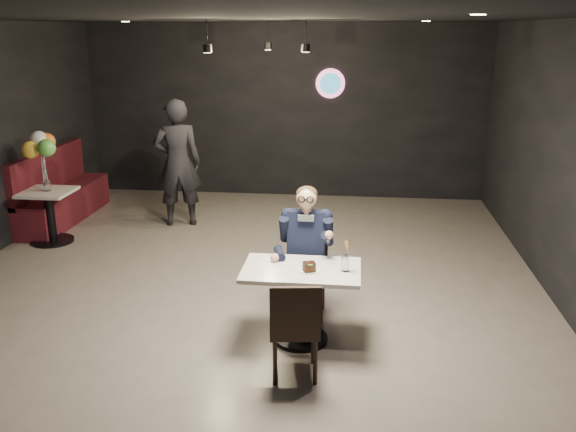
# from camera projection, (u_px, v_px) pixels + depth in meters

# --- Properties ---
(floor) EXTENTS (9.00, 9.00, 0.00)m
(floor) POSITION_uv_depth(u_px,v_px,m) (237.00, 297.00, 6.85)
(floor) COLOR gray
(floor) RESTS_ON ground
(wall_sign) EXTENTS (0.50, 0.06, 0.50)m
(wall_sign) POSITION_uv_depth(u_px,v_px,m) (330.00, 83.00, 10.42)
(wall_sign) COLOR pink
(wall_sign) RESTS_ON floor
(pendant_lights) EXTENTS (1.40, 1.20, 0.36)m
(pendant_lights) POSITION_uv_depth(u_px,v_px,m) (261.00, 30.00, 7.91)
(pendant_lights) COLOR black
(pendant_lights) RESTS_ON floor
(main_table) EXTENTS (1.10, 0.70, 0.75)m
(main_table) POSITION_uv_depth(u_px,v_px,m) (301.00, 305.00, 5.79)
(main_table) COLOR silver
(main_table) RESTS_ON floor
(chair_far) EXTENTS (0.42, 0.46, 0.92)m
(chair_far) POSITION_uv_depth(u_px,v_px,m) (306.00, 274.00, 6.29)
(chair_far) COLOR black
(chair_far) RESTS_ON floor
(chair_near) EXTENTS (0.48, 0.51, 0.92)m
(chair_near) POSITION_uv_depth(u_px,v_px,m) (295.00, 326.00, 5.20)
(chair_near) COLOR black
(chair_near) RESTS_ON floor
(seated_man) EXTENTS (0.60, 0.80, 1.44)m
(seated_man) POSITION_uv_depth(u_px,v_px,m) (306.00, 251.00, 6.22)
(seated_man) COLOR black
(seated_man) RESTS_ON floor
(dessert_plate) EXTENTS (0.21, 0.21, 0.01)m
(dessert_plate) POSITION_uv_depth(u_px,v_px,m) (309.00, 270.00, 5.62)
(dessert_plate) COLOR white
(dessert_plate) RESTS_ON main_table
(cake_slice) EXTENTS (0.13, 0.12, 0.08)m
(cake_slice) POSITION_uv_depth(u_px,v_px,m) (309.00, 267.00, 5.58)
(cake_slice) COLOR black
(cake_slice) RESTS_ON dessert_plate
(mint_leaf) EXTENTS (0.06, 0.04, 0.01)m
(mint_leaf) POSITION_uv_depth(u_px,v_px,m) (310.00, 265.00, 5.52)
(mint_leaf) COLOR #2E8C37
(mint_leaf) RESTS_ON cake_slice
(sundae_glass) EXTENTS (0.07, 0.07, 0.16)m
(sundae_glass) POSITION_uv_depth(u_px,v_px,m) (345.00, 263.00, 5.60)
(sundae_glass) COLOR silver
(sundae_glass) RESTS_ON main_table
(wafer_cone) EXTENTS (0.08, 0.08, 0.12)m
(wafer_cone) POSITION_uv_depth(u_px,v_px,m) (348.00, 247.00, 5.52)
(wafer_cone) COLOR #B57D4A
(wafer_cone) RESTS_ON sundae_glass
(booth_bench) EXTENTS (0.55, 2.22, 1.11)m
(booth_bench) POSITION_uv_depth(u_px,v_px,m) (62.00, 186.00, 9.45)
(booth_bench) COLOR #410E1A
(booth_bench) RESTS_ON floor
(side_table) EXTENTS (0.66, 0.66, 0.82)m
(side_table) POSITION_uv_depth(u_px,v_px,m) (50.00, 214.00, 8.51)
(side_table) COLOR silver
(side_table) RESTS_ON floor
(balloon_vase) EXTENTS (0.10, 0.10, 0.15)m
(balloon_vase) POSITION_uv_depth(u_px,v_px,m) (47.00, 185.00, 8.39)
(balloon_vase) COLOR silver
(balloon_vase) RESTS_ON side_table
(balloon_bunch) EXTENTS (0.43, 0.43, 0.71)m
(balloon_bunch) POSITION_uv_depth(u_px,v_px,m) (43.00, 155.00, 8.27)
(balloon_bunch) COLOR yellow
(balloon_bunch) RESTS_ON balloon_vase
(passerby) EXTENTS (0.80, 0.63, 1.92)m
(passerby) POSITION_uv_depth(u_px,v_px,m) (178.00, 163.00, 9.15)
(passerby) COLOR black
(passerby) RESTS_ON floor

